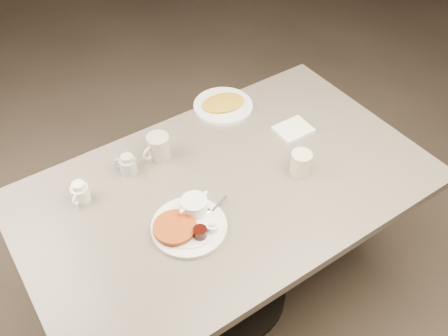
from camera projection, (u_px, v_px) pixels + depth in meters
room at (228, 22)px, 1.31m from camera, size 7.04×8.04×2.84m
diner_table at (227, 214)px, 1.89m from camera, size 1.50×0.90×0.75m
main_plate at (188, 222)px, 1.62m from camera, size 0.33×0.31×0.07m
coffee_mug_near at (301, 162)px, 1.79m from camera, size 0.12×0.10×0.09m
napkin at (293, 130)px, 1.97m from camera, size 0.15×0.12×0.02m
coffee_mug_far at (158, 147)px, 1.84m from camera, size 0.13×0.10×0.10m
creamer_left at (80, 192)px, 1.70m from camera, size 0.09×0.08×0.08m
creamer_right at (128, 165)px, 1.79m from camera, size 0.08×0.09×0.08m
hash_plate at (223, 105)px, 2.08m from camera, size 0.30×0.30×0.04m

